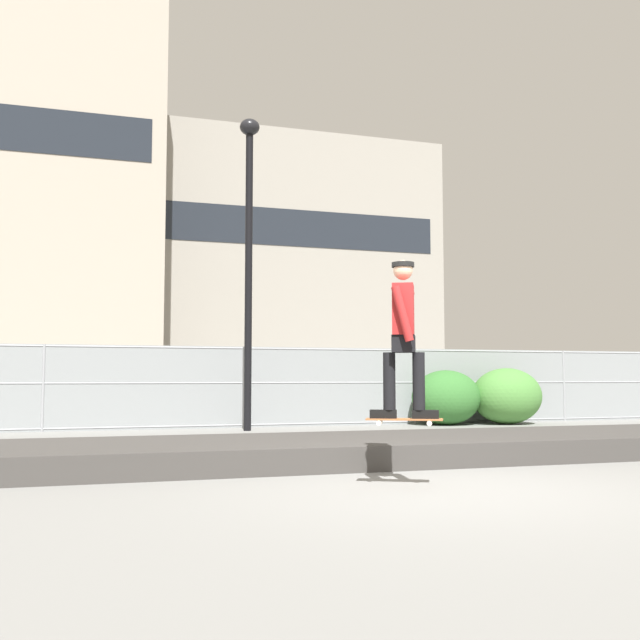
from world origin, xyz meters
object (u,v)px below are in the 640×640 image
Objects in this scene: skater at (403,329)px; street_lamp at (249,235)px; parked_car_mid at (316,388)px; shrub_center at (446,398)px; shrub_right at (507,396)px; skateboard at (404,420)px; parked_car_near at (106,389)px.

street_lamp reaches higher than skater.
parked_car_mid is 4.34m from shrub_center.
skater is 11.05m from shrub_right.
skater is at bearing -127.32° from shrub_right.
skateboard is 12.78m from parked_car_near.
shrub_right is (6.67, 8.75, -0.02)m from skateboard.
street_lamp reaches higher than parked_car_mid.
street_lamp is at bearing -177.96° from shrub_right.
parked_car_near is (-2.67, 12.50, -0.82)m from skater.
parked_car_near is 10.07m from shrub_right.
skateboard is 11.01m from shrub_right.
parked_car_near reaches higher than shrub_center.
parked_car_mid is at bearing 118.94° from shrub_center.
parked_car_near reaches higher than skateboard.
skateboard is 13.08m from parked_car_mid.
skater reaches higher than shrub_right.
shrub_right is (9.34, -3.75, -0.15)m from parked_car_near.
street_lamp is 1.53× the size of parked_car_mid.
parked_car_near is at bearing 125.37° from street_lamp.
shrub_right is (6.67, 8.75, -0.97)m from skater.
shrub_right is at bearing -21.84° from parked_car_near.
shrub_center is at bearing 173.51° from shrub_right.
skater is 12.81m from parked_car_near.
parked_car_near and parked_car_mid have the same top height.
skater is 0.37× the size of parked_car_mid.
skateboard is at bearing -119.80° from shrub_center.
shrub_center is at bearing 60.20° from skater.
skater is 0.98× the size of shrub_center.
street_lamp is 5.96m from parked_car_near.
shrub_right is at bearing 52.68° from skater.
parked_car_mid is (3.01, 12.73, 0.14)m from skateboard.
skater reaches higher than skateboard.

